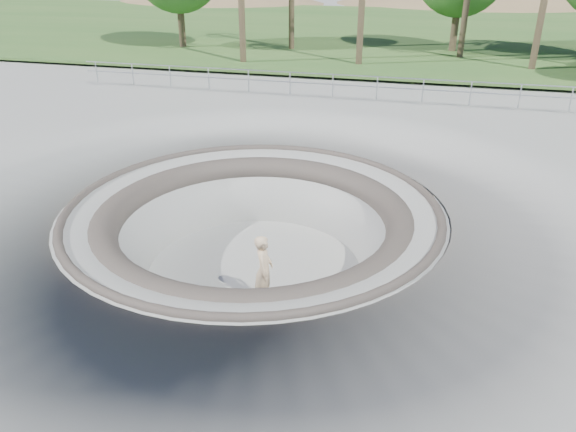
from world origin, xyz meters
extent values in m
plane|color=gray|center=(0.00, 0.00, 0.00)|extent=(180.00, 180.00, 0.00)
torus|color=gray|center=(0.00, 0.00, -2.00)|extent=(14.00, 14.00, 4.00)
cylinder|color=gray|center=(0.00, 0.00, -1.95)|extent=(6.60, 6.60, 0.10)
torus|color=#433D36|center=(0.00, 0.00, -0.02)|extent=(10.24, 10.24, 0.24)
torus|color=#433D36|center=(0.00, 0.00, -0.45)|extent=(8.91, 8.91, 0.81)
cube|color=#2D5522|center=(0.00, 34.00, 0.22)|extent=(180.00, 36.00, 0.12)
ellipsoid|color=brown|center=(-22.00, 55.00, -6.44)|extent=(50.40, 36.00, 23.40)
ellipsoid|color=brown|center=(8.00, 60.00, -7.87)|extent=(61.60, 44.00, 28.60)
cylinder|color=#979B9F|center=(0.00, 12.00, 1.17)|extent=(25.00, 0.05, 0.05)
cylinder|color=#979B9F|center=(0.00, 12.00, 0.72)|extent=(25.00, 0.05, 0.05)
cube|color=brown|center=(0.79, -1.69, -1.83)|extent=(0.81, 0.43, 0.02)
cylinder|color=#BBBBC0|center=(0.79, -1.69, -1.86)|extent=(0.08, 0.16, 0.03)
cylinder|color=#BBBBC0|center=(0.79, -1.69, -1.86)|extent=(0.08, 0.16, 0.03)
cylinder|color=beige|center=(0.79, -1.69, -1.87)|extent=(0.07, 0.04, 0.06)
cylinder|color=beige|center=(0.79, -1.69, -1.87)|extent=(0.07, 0.04, 0.06)
cylinder|color=beige|center=(0.79, -1.69, -1.87)|extent=(0.07, 0.04, 0.06)
cylinder|color=beige|center=(0.79, -1.69, -1.87)|extent=(0.07, 0.04, 0.06)
imported|color=#D7B58B|center=(0.79, -1.69, -0.87)|extent=(0.57, 0.76, 1.90)
cylinder|color=brown|center=(-11.99, 22.48, 2.77)|extent=(0.44, 0.44, 5.20)
cylinder|color=brown|center=(5.36, 25.29, 2.69)|extent=(0.44, 0.44, 5.05)
camera|label=1|loc=(4.34, -13.14, 6.45)|focal=35.00mm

